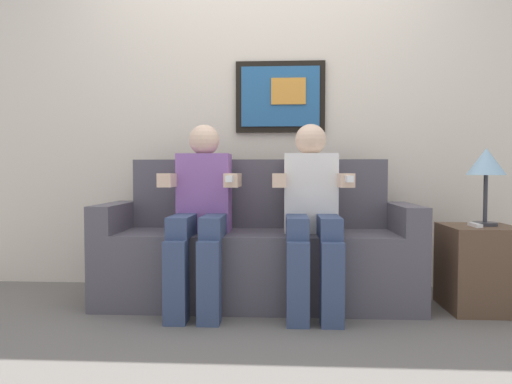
{
  "coord_description": "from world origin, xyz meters",
  "views": [
    {
      "loc": [
        0.14,
        -2.5,
        0.81
      ],
      "look_at": [
        0.0,
        0.15,
        0.7
      ],
      "focal_mm": 31.73,
      "sensor_mm": 36.0,
      "label": 1
    }
  ],
  "objects_px": {
    "table_lamp": "(486,165)",
    "couch": "(258,252)",
    "side_table_right": "(479,268)",
    "person_on_left": "(201,208)",
    "spare_remote_on_table": "(475,225)",
    "person_on_right": "(312,208)"
  },
  "relations": [
    {
      "from": "couch",
      "to": "spare_remote_on_table",
      "type": "distance_m",
      "value": 1.3
    },
    {
      "from": "person_on_left",
      "to": "table_lamp",
      "type": "height_order",
      "value": "person_on_left"
    },
    {
      "from": "couch",
      "to": "side_table_right",
      "type": "xyz_separation_m",
      "value": [
        1.32,
        -0.11,
        -0.06
      ]
    },
    {
      "from": "person_on_right",
      "to": "side_table_right",
      "type": "relative_size",
      "value": 2.22
    },
    {
      "from": "side_table_right",
      "to": "table_lamp",
      "type": "height_order",
      "value": "table_lamp"
    },
    {
      "from": "person_on_right",
      "to": "table_lamp",
      "type": "xyz_separation_m",
      "value": [
        1.03,
        0.08,
        0.25
      ]
    },
    {
      "from": "side_table_right",
      "to": "couch",
      "type": "bearing_deg",
      "value": 175.42
    },
    {
      "from": "couch",
      "to": "side_table_right",
      "type": "bearing_deg",
      "value": -4.58
    },
    {
      "from": "side_table_right",
      "to": "spare_remote_on_table",
      "type": "bearing_deg",
      "value": -139.28
    },
    {
      "from": "person_on_left",
      "to": "spare_remote_on_table",
      "type": "relative_size",
      "value": 8.54
    },
    {
      "from": "person_on_left",
      "to": "spare_remote_on_table",
      "type": "height_order",
      "value": "person_on_left"
    },
    {
      "from": "couch",
      "to": "spare_remote_on_table",
      "type": "bearing_deg",
      "value": -6.55
    },
    {
      "from": "couch",
      "to": "side_table_right",
      "type": "relative_size",
      "value": 3.89
    },
    {
      "from": "person_on_right",
      "to": "spare_remote_on_table",
      "type": "distance_m",
      "value": 0.95
    },
    {
      "from": "couch",
      "to": "table_lamp",
      "type": "bearing_deg",
      "value": -3.62
    },
    {
      "from": "person_on_left",
      "to": "spare_remote_on_table",
      "type": "distance_m",
      "value": 1.61
    },
    {
      "from": "couch",
      "to": "spare_remote_on_table",
      "type": "xyz_separation_m",
      "value": [
        1.28,
        -0.15,
        0.2
      ]
    },
    {
      "from": "table_lamp",
      "to": "spare_remote_on_table",
      "type": "distance_m",
      "value": 0.36
    },
    {
      "from": "table_lamp",
      "to": "couch",
      "type": "bearing_deg",
      "value": 176.38
    },
    {
      "from": "side_table_right",
      "to": "table_lamp",
      "type": "bearing_deg",
      "value": 29.65
    },
    {
      "from": "person_on_left",
      "to": "table_lamp",
      "type": "distance_m",
      "value": 1.71
    },
    {
      "from": "table_lamp",
      "to": "person_on_left",
      "type": "bearing_deg",
      "value": -177.24
    }
  ]
}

